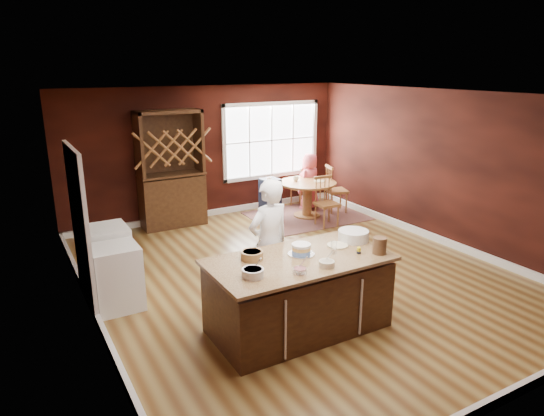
{
  "coord_description": "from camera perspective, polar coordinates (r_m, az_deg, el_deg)",
  "views": [
    {
      "loc": [
        -3.75,
        -5.77,
        3.09
      ],
      "look_at": [
        -0.33,
        0.22,
        1.05
      ],
      "focal_mm": 32.0,
      "sensor_mm": 36.0,
      "label": 1
    }
  ],
  "objects": [
    {
      "name": "room_shell",
      "position": [
        7.1,
        3.23,
        2.26
      ],
      "size": [
        7.0,
        7.0,
        7.0
      ],
      "color": "olive",
      "rests_on": "ground"
    },
    {
      "name": "window",
      "position": [
        10.74,
        -0.08,
        7.98
      ],
      "size": [
        2.36,
        0.1,
        1.66
      ],
      "primitive_type": null,
      "color": "white",
      "rests_on": "room_shell"
    },
    {
      "name": "doorway",
      "position": [
        6.74,
        -21.58,
        -2.57
      ],
      "size": [
        0.08,
        1.26,
        2.13
      ],
      "primitive_type": null,
      "color": "white",
      "rests_on": "room_shell"
    },
    {
      "name": "kitchen_island",
      "position": [
        5.9,
        3.13,
        -10.25
      ],
      "size": [
        2.15,
        1.12,
        0.92
      ],
      "color": "black",
      "rests_on": "ground"
    },
    {
      "name": "dining_table",
      "position": [
        10.18,
        4.18,
        1.9
      ],
      "size": [
        1.2,
        1.2,
        0.75
      ],
      "color": "brown",
      "rests_on": "ground"
    },
    {
      "name": "baker",
      "position": [
        6.31,
        -0.37,
        -4.22
      ],
      "size": [
        0.69,
        0.51,
        1.72
      ],
      "primitive_type": "imported",
      "rotation": [
        0.0,
        0.0,
        3.31
      ],
      "color": "white",
      "rests_on": "ground"
    },
    {
      "name": "layer_cake",
      "position": [
        5.79,
        3.46,
        -4.87
      ],
      "size": [
        0.32,
        0.32,
        0.13
      ],
      "primitive_type": null,
      "color": "white",
      "rests_on": "kitchen_island"
    },
    {
      "name": "bowl_blue",
      "position": [
        5.21,
        -2.27,
        -7.63
      ],
      "size": [
        0.24,
        0.24,
        0.09
      ],
      "primitive_type": "cylinder",
      "color": "white",
      "rests_on": "kitchen_island"
    },
    {
      "name": "bowl_yellow",
      "position": [
        5.66,
        -2.37,
        -5.57
      ],
      "size": [
        0.26,
        0.26,
        0.1
      ],
      "primitive_type": "cylinder",
      "color": "#AD8143",
      "rests_on": "kitchen_island"
    },
    {
      "name": "bowl_pink",
      "position": [
        5.3,
        3.29,
        -7.37
      ],
      "size": [
        0.16,
        0.16,
        0.06
      ],
      "primitive_type": "cylinder",
      "color": "white",
      "rests_on": "kitchen_island"
    },
    {
      "name": "bowl_olive",
      "position": [
        5.5,
        6.45,
        -6.53
      ],
      "size": [
        0.18,
        0.18,
        0.07
      ],
      "primitive_type": "cylinder",
      "color": "beige",
      "rests_on": "kitchen_island"
    },
    {
      "name": "drinking_glass",
      "position": [
        5.86,
        7.29,
        -4.62
      ],
      "size": [
        0.08,
        0.08,
        0.15
      ],
      "primitive_type": "cylinder",
      "color": "white",
      "rests_on": "kitchen_island"
    },
    {
      "name": "dinner_plate",
      "position": [
        6.12,
        7.72,
        -4.38
      ],
      "size": [
        0.26,
        0.26,
        0.02
      ],
      "primitive_type": "cylinder",
      "color": "#FFF1C4",
      "rests_on": "kitchen_island"
    },
    {
      "name": "white_tub",
      "position": [
        6.32,
        9.55,
        -3.2
      ],
      "size": [
        0.39,
        0.39,
        0.13
      ],
      "primitive_type": "cylinder",
      "color": "white",
      "rests_on": "kitchen_island"
    },
    {
      "name": "stoneware_crock",
      "position": [
        5.94,
        12.55,
        -4.33
      ],
      "size": [
        0.17,
        0.17,
        0.2
      ],
      "primitive_type": "cylinder",
      "color": "brown",
      "rests_on": "kitchen_island"
    },
    {
      "name": "toy_figurine",
      "position": [
        5.9,
        10.18,
        -4.92
      ],
      "size": [
        0.05,
        0.05,
        0.09
      ],
      "primitive_type": null,
      "color": "yellow",
      "rests_on": "kitchen_island"
    },
    {
      "name": "rug",
      "position": [
        10.32,
        4.12,
        -0.94
      ],
      "size": [
        2.32,
        1.81,
        0.01
      ],
      "primitive_type": "cube",
      "rotation": [
        0.0,
        0.0,
        -0.02
      ],
      "color": "brown",
      "rests_on": "ground"
    },
    {
      "name": "chair_east",
      "position": [
        10.58,
        7.62,
        2.3
      ],
      "size": [
        0.52,
        0.54,
        1.04
      ],
      "primitive_type": null,
      "rotation": [
        0.0,
        0.0,
        1.3
      ],
      "color": "brown",
      "rests_on": "ground"
    },
    {
      "name": "chair_south",
      "position": [
        9.61,
        6.49,
        0.74
      ],
      "size": [
        0.44,
        0.42,
        1.0
      ],
      "primitive_type": null,
      "rotation": [
        0.0,
        0.0,
        -0.05
      ],
      "color": "brown",
      "rests_on": "ground"
    },
    {
      "name": "chair_north",
      "position": [
        10.97,
        3.37,
        2.6
      ],
      "size": [
        0.47,
        0.46,
        0.92
      ],
      "primitive_type": null,
      "rotation": [
        0.0,
        0.0,
        3.41
      ],
      "color": "brown",
      "rests_on": "ground"
    },
    {
      "name": "seated_woman",
      "position": [
        10.71,
        4.44,
        3.13
      ],
      "size": [
        0.72,
        0.6,
        1.25
      ],
      "primitive_type": "imported",
      "rotation": [
        0.0,
        0.0,
        3.52
      ],
      "color": "#BC434F",
      "rests_on": "ground"
    },
    {
      "name": "high_chair",
      "position": [
        10.06,
        -0.23,
        1.22
      ],
      "size": [
        0.38,
        0.38,
        0.88
      ],
      "primitive_type": null,
      "rotation": [
        0.0,
        0.0,
        0.06
      ],
      "color": "#131837",
      "rests_on": "ground"
    },
    {
      "name": "toddler",
      "position": [
        10.02,
        -0.48,
        3.33
      ],
      "size": [
        0.18,
        0.14,
        0.26
      ],
      "primitive_type": null,
      "color": "#8CA5BF",
      "rests_on": "high_chair"
    },
    {
      "name": "table_plate",
      "position": [
        10.18,
        5.57,
        3.17
      ],
      "size": [
        0.22,
        0.22,
        0.02
      ],
      "primitive_type": "cylinder",
      "color": "beige",
      "rests_on": "dining_table"
    },
    {
      "name": "table_cup",
      "position": [
        10.19,
        2.81,
        3.48
      ],
      "size": [
        0.16,
        0.16,
        0.1
      ],
      "primitive_type": "imported",
      "rotation": [
        0.0,
        0.0,
        0.3
      ],
      "color": "white",
      "rests_on": "dining_table"
    },
    {
      "name": "hutch",
      "position": [
        9.63,
        -11.8,
        4.45
      ],
      "size": [
        1.24,
        0.52,
        2.28
      ],
      "primitive_type": "cube",
      "color": "#432819",
      "rests_on": "ground"
    },
    {
      "name": "washer",
      "position": [
        6.7,
        -17.82,
        -7.76
      ],
      "size": [
        0.59,
        0.57,
        0.86
      ],
      "primitive_type": "cube",
      "color": "white",
      "rests_on": "ground"
    },
    {
      "name": "dryer",
      "position": [
        7.27,
        -18.94,
        -5.64
      ],
      "size": [
        0.64,
        0.62,
        0.93
      ],
      "primitive_type": "cube",
      "color": "silver",
      "rests_on": "ground"
    }
  ]
}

